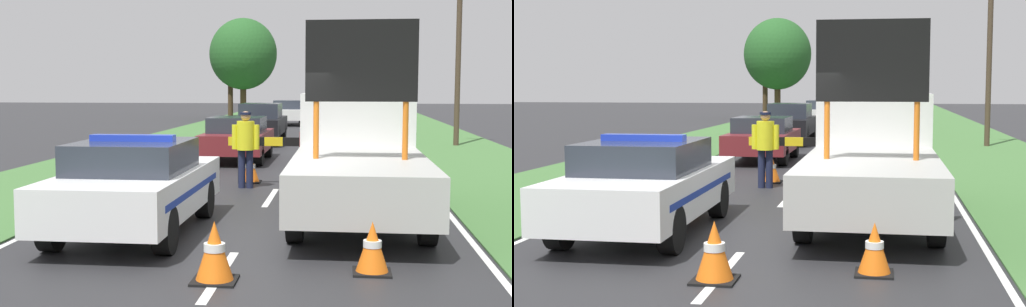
# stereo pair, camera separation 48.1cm
# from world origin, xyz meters

# --- Properties ---
(ground_plane) EXTENTS (160.00, 160.00, 0.00)m
(ground_plane) POSITION_xyz_m (0.00, 0.00, 0.00)
(ground_plane) COLOR #28282B
(lane_markings) EXTENTS (6.84, 71.08, 0.01)m
(lane_markings) POSITION_xyz_m (0.00, 19.87, 0.00)
(lane_markings) COLOR silver
(lane_markings) RESTS_ON ground
(grass_verge_left) EXTENTS (4.01, 120.00, 0.03)m
(grass_verge_left) POSITION_xyz_m (-5.48, 20.00, 0.01)
(grass_verge_left) COLOR #427038
(grass_verge_left) RESTS_ON ground
(grass_verge_right) EXTENTS (4.01, 120.00, 0.03)m
(grass_verge_right) POSITION_xyz_m (5.48, 20.00, 0.01)
(grass_verge_right) COLOR #427038
(grass_verge_right) RESTS_ON ground
(police_car) EXTENTS (1.87, 4.55, 1.55)m
(police_car) POSITION_xyz_m (-1.74, 0.18, 0.76)
(police_car) COLOR white
(police_car) RESTS_ON ground
(work_truck) EXTENTS (2.15, 6.25, 3.31)m
(work_truck) POSITION_xyz_m (1.74, 2.26, 1.05)
(work_truck) COLOR white
(work_truck) RESTS_ON ground
(road_barrier) EXTENTS (2.55, 0.08, 1.10)m
(road_barrier) POSITION_xyz_m (0.08, 5.84, 0.90)
(road_barrier) COLOR black
(road_barrier) RESTS_ON ground
(police_officer) EXTENTS (0.62, 0.39, 1.73)m
(police_officer) POSITION_xyz_m (-0.70, 5.21, 1.03)
(police_officer) COLOR #191E38
(police_officer) RESTS_ON ground
(pedestrian_civilian) EXTENTS (0.56, 0.36, 1.57)m
(pedestrian_civilian) POSITION_xyz_m (0.80, 4.94, 0.92)
(pedestrian_civilian) COLOR #232326
(pedestrian_civilian) RESTS_ON ground
(traffic_cone_near_police) EXTENTS (0.53, 0.53, 0.72)m
(traffic_cone_near_police) POSITION_xyz_m (-0.01, -2.44, 0.36)
(traffic_cone_near_police) COLOR black
(traffic_cone_near_police) RESTS_ON ground
(traffic_cone_centre_front) EXTENTS (0.47, 0.47, 0.65)m
(traffic_cone_centre_front) POSITION_xyz_m (1.84, -1.84, 0.32)
(traffic_cone_centre_front) COLOR black
(traffic_cone_centre_front) RESTS_ON ground
(traffic_cone_near_truck) EXTENTS (0.50, 0.50, 0.68)m
(traffic_cone_near_truck) POSITION_xyz_m (-0.71, 6.12, 0.34)
(traffic_cone_near_truck) COLOR black
(traffic_cone_near_truck) RESTS_ON ground
(traffic_cone_behind_barrier) EXTENTS (0.45, 0.45, 0.63)m
(traffic_cone_behind_barrier) POSITION_xyz_m (-2.27, 6.26, 0.31)
(traffic_cone_behind_barrier) COLOR black
(traffic_cone_behind_barrier) RESTS_ON ground
(traffic_cone_lane_edge) EXTENTS (0.40, 0.40, 0.55)m
(traffic_cone_lane_edge) POSITION_xyz_m (-1.77, 3.18, 0.27)
(traffic_cone_lane_edge) COLOR black
(traffic_cone_lane_edge) RESTS_ON ground
(queued_car_wagon_maroon) EXTENTS (1.82, 3.97, 1.35)m
(queued_car_wagon_maroon) POSITION_xyz_m (-1.72, 10.81, 0.71)
(queued_car_wagon_maroon) COLOR maroon
(queued_car_wagon_maroon) RESTS_ON ground
(queued_car_sedan_black) EXTENTS (1.73, 4.46, 1.59)m
(queued_car_sedan_black) POSITION_xyz_m (-1.79, 17.63, 0.83)
(queued_car_sedan_black) COLOR black
(queued_car_sedan_black) RESTS_ON ground
(queued_car_sedan_silver) EXTENTS (1.86, 4.58, 1.46)m
(queued_car_sedan_silver) POSITION_xyz_m (1.51, 24.50, 0.77)
(queued_car_sedan_silver) COLOR #B2B2B7
(queued_car_sedan_silver) RESTS_ON ground
(queued_car_van_white) EXTENTS (1.84, 4.10, 1.43)m
(queued_car_van_white) POSITION_xyz_m (-1.70, 30.77, 0.75)
(queued_car_van_white) COLOR silver
(queued_car_van_white) RESTS_ON ground
(roadside_tree_near_right) EXTENTS (4.54, 4.54, 6.77)m
(roadside_tree_near_right) POSITION_xyz_m (-5.28, 37.20, 4.37)
(roadside_tree_near_right) COLOR #42301E
(roadside_tree_near_right) RESTS_ON ground
(roadside_tree_mid_left) EXTENTS (3.00, 3.00, 6.18)m
(roadside_tree_mid_left) POSITION_xyz_m (-6.63, 40.19, 4.56)
(roadside_tree_mid_left) COLOR #42301E
(roadside_tree_mid_left) RESTS_ON ground
(utility_pole) EXTENTS (1.20, 0.20, 8.27)m
(utility_pole) POSITION_xyz_m (5.72, 17.14, 4.25)
(utility_pole) COLOR #473828
(utility_pole) RESTS_ON ground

